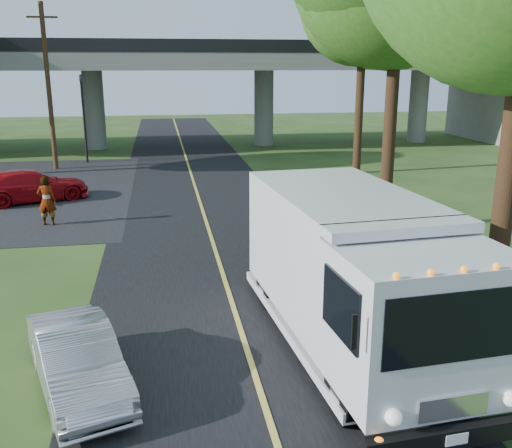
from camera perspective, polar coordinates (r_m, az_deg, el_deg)
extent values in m
plane|color=#283F16|center=(11.32, -0.17, -14.80)|extent=(120.00, 120.00, 0.00)
cube|color=black|center=(20.51, -4.74, -0.64)|extent=(7.00, 90.00, 0.02)
cube|color=gold|center=(20.50, -4.74, -0.59)|extent=(0.12, 90.00, 0.01)
cube|color=slate|center=(41.66, -7.67, 15.85)|extent=(50.00, 9.00, 1.20)
cube|color=black|center=(37.28, -7.45, 17.28)|extent=(50.00, 0.25, 0.80)
cube|color=black|center=(46.07, -7.93, 16.92)|extent=(50.00, 0.25, 0.80)
cube|color=slate|center=(49.47, 23.44, 11.20)|extent=(4.00, 10.00, 6.00)
cylinder|color=slate|center=(41.97, -15.86, 10.89)|extent=(1.40, 1.40, 5.40)
cylinder|color=slate|center=(42.42, 0.78, 11.51)|extent=(1.40, 1.40, 5.40)
cylinder|color=slate|center=(46.11, 15.92, 11.26)|extent=(1.40, 1.40, 5.40)
cylinder|color=black|center=(36.04, -16.82, 9.98)|extent=(0.14, 0.14, 5.20)
imported|color=black|center=(35.92, -17.07, 13.15)|extent=(0.18, 0.22, 1.10)
cylinder|color=#472D19|center=(34.17, -20.02, 12.64)|extent=(0.26, 0.26, 9.00)
cube|color=#472D19|center=(34.23, -20.62, 18.81)|extent=(1.60, 0.10, 0.10)
cylinder|color=#382314|center=(12.97, 23.83, 4.38)|extent=(0.44, 0.44, 7.00)
cylinder|color=#382314|center=(20.28, 13.27, 9.88)|extent=(0.44, 0.44, 7.70)
cylinder|color=#382314|center=(31.56, 10.26, 11.00)|extent=(0.44, 0.44, 6.65)
sphere|color=#2B6019|center=(31.56, 10.72, 19.85)|extent=(5.58, 5.58, 5.58)
sphere|color=#2B6019|center=(31.39, 11.92, 20.36)|extent=(4.96, 4.96, 4.96)
cube|color=silver|center=(12.51, 8.17, -2.34)|extent=(3.13, 5.22, 2.57)
cube|color=silver|center=(9.60, 16.18, -9.25)|extent=(2.89, 2.26, 2.34)
cube|color=black|center=(8.69, 19.68, -9.59)|extent=(2.39, 0.28, 1.08)
cube|color=black|center=(9.45, 19.07, -19.44)|extent=(2.86, 0.43, 0.32)
cube|color=silver|center=(12.69, 8.68, -9.70)|extent=(3.25, 6.81, 0.21)
cylinder|color=black|center=(9.90, 8.82, -16.40)|extent=(0.40, 1.05, 1.03)
cylinder|color=black|center=(10.93, 20.49, -13.99)|extent=(0.40, 1.05, 1.03)
cylinder|color=black|center=(13.95, 1.19, -6.36)|extent=(0.40, 1.05, 1.03)
cylinder|color=black|center=(14.69, 10.01, -5.44)|extent=(0.40, 1.05, 1.03)
imported|color=#A80A10|center=(26.59, -21.54, 3.59)|extent=(5.14, 3.60, 1.38)
imported|color=gray|center=(11.03, -17.43, -12.83)|extent=(2.38, 3.92, 1.22)
imported|color=gray|center=(22.28, -20.20, 2.19)|extent=(0.73, 0.54, 1.85)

